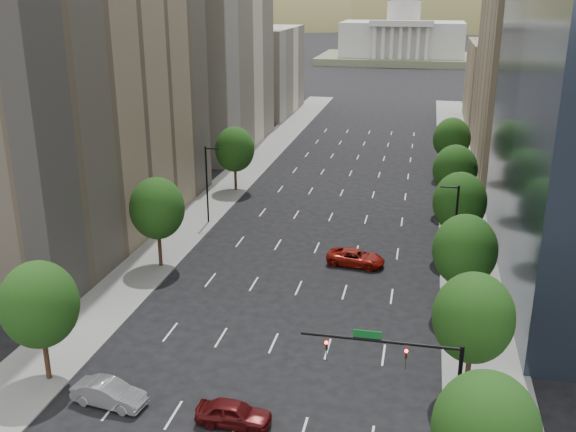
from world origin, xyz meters
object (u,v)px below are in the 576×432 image
Objects in this scene: traffic_signal at (415,370)px; car_maroon at (234,413)px; capitol at (402,38)px; car_silver at (109,393)px; car_red_far at (356,258)px.

traffic_signal reaches higher than car_maroon.
capitol is 219.77m from car_silver.
capitol is at bearing 5.63° from car_silver.
traffic_signal reaches higher than car_red_far.
car_maroon is 0.96× the size of car_silver.
car_silver is at bearing 179.27° from traffic_signal.
car_red_far is at bearing -9.17° from car_maroon.
traffic_signal is 219.99m from capitol.
car_silver is (-8.61, -219.47, -7.76)m from capitol.
traffic_signal is 19.63m from car_silver.
capitol is at bearing 0.70° from car_maroon.
capitol is 12.16× the size of car_silver.
traffic_signal is 1.85× the size of car_silver.
car_red_far is at bearing 103.01° from traffic_signal.
capitol reaches higher than traffic_signal.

